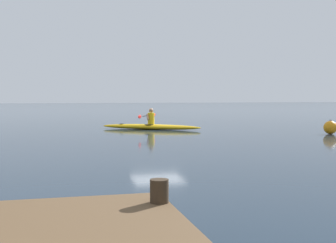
{
  "coord_description": "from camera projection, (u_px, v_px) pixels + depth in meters",
  "views": [
    {
      "loc": [
        4.79,
        21.46,
        1.64
      ],
      "look_at": [
        0.96,
        6.01,
        0.73
      ],
      "focal_mm": 48.02,
      "sensor_mm": 36.0,
      "label": 1
    }
  ],
  "objects": [
    {
      "name": "mooring_buoy_red_near",
      "position": [
        330.0,
        127.0,
        19.18
      ],
      "size": [
        0.57,
        0.57,
        0.61
      ],
      "color": "orange",
      "rests_on": "ground"
    },
    {
      "name": "ground_plane",
      "position": [
        158.0,
        129.0,
        22.04
      ],
      "size": [
        160.0,
        160.0,
        0.0
      ],
      "primitive_type": "plane",
      "color": "#1E2D3D"
    },
    {
      "name": "kayak",
      "position": [
        150.0,
        127.0,
        21.84
      ],
      "size": [
        4.6,
        3.13,
        0.25
      ],
      "color": "#EAB214",
      "rests_on": "ground"
    },
    {
      "name": "kayaker",
      "position": [
        151.0,
        117.0,
        21.81
      ],
      "size": [
        1.3,
        2.08,
        0.78
      ],
      "color": "yellow",
      "rests_on": "kayak"
    }
  ]
}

